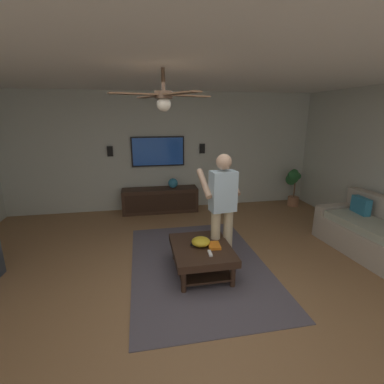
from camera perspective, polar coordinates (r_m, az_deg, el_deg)
The scene contains 18 objects.
ground_plane at distance 3.70m, azimuth 0.44°, elevation -19.88°, with size 8.45×8.45×0.00m, color olive.
wall_back_tv at distance 6.49m, azimuth -5.54°, elevation 8.25°, with size 0.10×7.25×2.66m, color #B2B7AD.
ceiling_slab at distance 3.07m, azimuth 0.56°, elevation 26.20°, with size 7.00×7.25×0.10m, color white.
area_rug at distance 4.26m, azimuth 1.30°, elevation -14.66°, with size 2.88×1.94×0.01m, color #514C56.
couch at distance 5.25m, azimuth 34.16°, elevation -7.68°, with size 1.95×0.97×0.87m.
coffee_table at distance 3.94m, azimuth 1.95°, elevation -12.46°, with size 1.00×0.80×0.40m.
media_console at distance 6.37m, azimuth -6.56°, elevation -1.66°, with size 0.45×1.70×0.55m.
tv at distance 6.38m, azimuth -7.03°, elevation 8.31°, with size 0.05×1.20×0.67m.
person_standing at distance 4.00m, azimuth 6.24°, elevation -2.24°, with size 0.58×0.59×1.64m.
potted_plant_tall at distance 7.14m, azimuth 20.13°, elevation 2.07°, with size 0.39×0.37×0.89m.
bowl at distance 3.89m, azimuth 1.83°, elevation -10.20°, with size 0.26×0.26×0.12m, color gold.
remote_white at distance 3.69m, azimuth 3.73°, elevation -12.50°, with size 0.15×0.04×0.02m, color white.
remote_black at distance 3.90m, azimuth 0.84°, elevation -10.90°, with size 0.15×0.04×0.02m, color black.
book at distance 3.88m, azimuth 4.58°, elevation -10.96°, with size 0.22×0.16×0.04m, color orange.
vase_round at distance 6.30m, azimuth -3.95°, elevation 1.84°, with size 0.22×0.22×0.22m, color teal.
wall_speaker_left at distance 6.54m, azimuth 2.12°, elevation 8.96°, with size 0.06×0.12×0.22m, color black.
wall_speaker_right at distance 6.41m, azimuth -16.56°, elevation 8.05°, with size 0.06×0.12×0.22m, color black.
ceiling_fan at distance 3.25m, azimuth -5.87°, elevation 18.81°, with size 1.14×1.17×0.46m.
Camera 1 is at (-2.96, 0.59, 2.14)m, focal length 25.85 mm.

